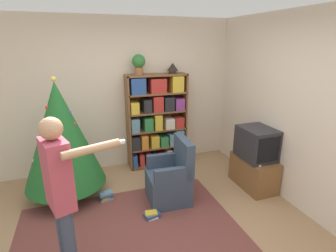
{
  "coord_description": "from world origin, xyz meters",
  "views": [
    {
      "loc": [
        -0.73,
        -2.39,
        2.18
      ],
      "look_at": [
        0.42,
        0.95,
        1.05
      ],
      "focal_mm": 28.0,
      "sensor_mm": 36.0,
      "label": 1
    }
  ],
  "objects": [
    {
      "name": "bookshelf",
      "position": [
        0.54,
        1.92,
        0.84
      ],
      "size": [
        1.06,
        0.33,
        1.67
      ],
      "color": "brown",
      "rests_on": "ground_plane"
    },
    {
      "name": "book_pile_by_chair",
      "position": [
        0.02,
        0.42,
        0.04
      ],
      "size": [
        0.22,
        0.17,
        0.08
      ],
      "color": "beige",
      "rests_on": "ground_plane"
    },
    {
      "name": "area_rug",
      "position": [
        -0.31,
        0.25,
        0.0
      ],
      "size": [
        2.62,
        1.78,
        0.01
      ],
      "color": "brown",
      "rests_on": "ground_plane"
    },
    {
      "name": "game_remote",
      "position": [
        1.61,
        0.43,
        0.5
      ],
      "size": [
        0.04,
        0.12,
        0.02
      ],
      "color": "white",
      "rests_on": "tv_stand"
    },
    {
      "name": "potted_plant",
      "position": [
        0.25,
        1.93,
        1.86
      ],
      "size": [
        0.22,
        0.22,
        0.33
      ],
      "color": "#935B38",
      "rests_on": "bookshelf"
    },
    {
      "name": "christmas_tree",
      "position": [
        -1.02,
        1.32,
        0.95
      ],
      "size": [
        1.12,
        1.12,
        1.77
      ],
      "color": "#4C3323",
      "rests_on": "ground_plane"
    },
    {
      "name": "tv_stand",
      "position": [
        1.74,
        0.66,
        0.24
      ],
      "size": [
        0.41,
        0.75,
        0.49
      ],
      "color": "brown",
      "rests_on": "ground_plane"
    },
    {
      "name": "television",
      "position": [
        1.74,
        0.65,
        0.73
      ],
      "size": [
        0.45,
        0.56,
        0.48
      ],
      "color": "#28282D",
      "rests_on": "tv_stand"
    },
    {
      "name": "armchair",
      "position": [
        0.39,
        0.73,
        0.32
      ],
      "size": [
        0.6,
        0.59,
        0.92
      ],
      "rotation": [
        0.0,
        0.0,
        -1.62
      ],
      "color": "#334256",
      "rests_on": "ground_plane"
    },
    {
      "name": "wall_back",
      "position": [
        0.0,
        2.16,
        1.3
      ],
      "size": [
        8.0,
        0.1,
        2.6
      ],
      "color": "beige",
      "rests_on": "ground_plane"
    },
    {
      "name": "book_pile_near_tree",
      "position": [
        -0.5,
        1.04,
        0.05
      ],
      "size": [
        0.21,
        0.18,
        0.11
      ],
      "color": "#5B899E",
      "rests_on": "ground_plane"
    },
    {
      "name": "table_lamp",
      "position": [
        0.85,
        1.93,
        1.77
      ],
      "size": [
        0.2,
        0.2,
        0.18
      ],
      "color": "#473828",
      "rests_on": "bookshelf"
    },
    {
      "name": "standing_person",
      "position": [
        -0.96,
        -0.23,
        0.96
      ],
      "size": [
        0.71,
        0.45,
        1.63
      ],
      "rotation": [
        0.0,
        0.0,
        -1.25
      ],
      "color": "#38425B",
      "rests_on": "ground_plane"
    },
    {
      "name": "wall_right",
      "position": [
        2.02,
        0.0,
        1.3
      ],
      "size": [
        0.1,
        8.0,
        2.6
      ],
      "color": "beige",
      "rests_on": "ground_plane"
    },
    {
      "name": "ground_plane",
      "position": [
        0.0,
        0.0,
        0.0
      ],
      "size": [
        14.0,
        14.0,
        0.0
      ],
      "primitive_type": "plane",
      "color": "#9E7A56"
    }
  ]
}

